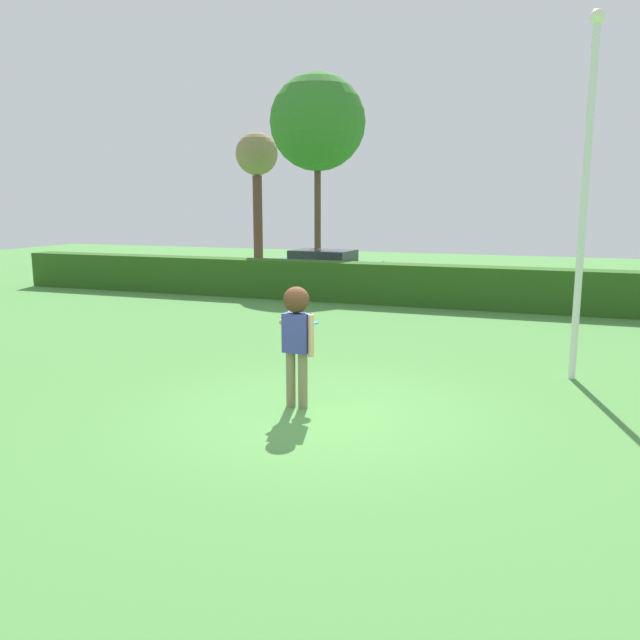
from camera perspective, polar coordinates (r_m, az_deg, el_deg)
The scene contains 8 objects.
ground_plane at distance 9.39m, azimuth -0.30°, elevation -8.39°, with size 60.00×60.00×0.00m, color #4A873E.
person at distance 9.47m, azimuth -2.06°, elevation -0.75°, with size 0.56×0.80×1.81m.
frisbee at distance 10.01m, azimuth -0.89°, elevation -0.24°, with size 0.27×0.27×0.04m.
lamppost at distance 11.73m, azimuth 22.26°, elevation 11.05°, with size 0.24×0.24×6.00m.
hedge_row at distance 19.21m, azimuth 10.66°, elevation 2.95°, with size 29.33×0.90×1.20m, color #2A551A.
parked_car_green at distance 24.18m, azimuth 0.27°, elevation 4.83°, with size 4.33×2.09×1.25m.
maple_tree at distance 30.89m, azimuth -5.56°, elevation 13.76°, with size 1.94×1.94×6.15m.
willow_tree at distance 26.26m, azimuth -0.22°, elevation 16.92°, with size 3.72×3.72×7.90m.
Camera 1 is at (3.10, -8.33, 3.02)m, focal length 36.47 mm.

